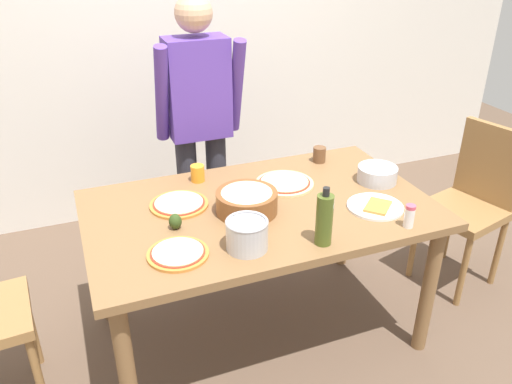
% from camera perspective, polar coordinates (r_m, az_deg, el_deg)
% --- Properties ---
extents(ground, '(8.00, 8.00, 0.00)m').
position_cam_1_polar(ground, '(2.85, 0.38, -15.04)').
color(ground, brown).
extents(wall_back, '(5.60, 0.10, 2.60)m').
position_cam_1_polar(wall_back, '(3.69, -9.18, 17.36)').
color(wall_back, silver).
rests_on(wall_back, ground).
extents(dining_table, '(1.60, 0.96, 0.76)m').
position_cam_1_polar(dining_table, '(2.45, 0.42, -3.43)').
color(dining_table, brown).
rests_on(dining_table, ground).
extents(person_cook, '(0.49, 0.25, 1.62)m').
position_cam_1_polar(person_cook, '(2.97, -6.27, 7.87)').
color(person_cook, '#2D2D38').
rests_on(person_cook, ground).
extents(chair_wooden_right, '(0.49, 0.49, 0.95)m').
position_cam_1_polar(chair_wooden_right, '(3.20, 22.84, -0.56)').
color(chair_wooden_right, olive).
rests_on(chair_wooden_right, ground).
extents(pizza_raw_on_board, '(0.29, 0.29, 0.02)m').
position_cam_1_polar(pizza_raw_on_board, '(2.60, 3.16, 1.01)').
color(pizza_raw_on_board, beige).
rests_on(pizza_raw_on_board, dining_table).
extents(pizza_cooked_on_tray, '(0.27, 0.27, 0.02)m').
position_cam_1_polar(pizza_cooked_on_tray, '(2.43, -8.50, -1.31)').
color(pizza_cooked_on_tray, '#C67A33').
rests_on(pizza_cooked_on_tray, dining_table).
extents(pizza_second_cooked, '(0.25, 0.25, 0.02)m').
position_cam_1_polar(pizza_second_cooked, '(2.08, -8.62, -6.70)').
color(pizza_second_cooked, '#C67A33').
rests_on(pizza_second_cooked, dining_table).
extents(plate_with_slice, '(0.26, 0.26, 0.02)m').
position_cam_1_polar(plate_with_slice, '(2.45, 13.06, -1.57)').
color(plate_with_slice, white).
rests_on(plate_with_slice, dining_table).
extents(popcorn_bowl, '(0.28, 0.28, 0.11)m').
position_cam_1_polar(popcorn_bowl, '(2.33, -1.04, -0.87)').
color(popcorn_bowl, brown).
rests_on(popcorn_bowl, dining_table).
extents(mixing_bowl_steel, '(0.20, 0.20, 0.08)m').
position_cam_1_polar(mixing_bowl_steel, '(2.69, 13.24, 1.92)').
color(mixing_bowl_steel, '#B7B7BC').
rests_on(mixing_bowl_steel, dining_table).
extents(olive_oil_bottle, '(0.07, 0.07, 0.26)m').
position_cam_1_polar(olive_oil_bottle, '(2.10, 7.55, -3.00)').
color(olive_oil_bottle, '#47561E').
rests_on(olive_oil_bottle, dining_table).
extents(steel_pot, '(0.17, 0.17, 0.13)m').
position_cam_1_polar(steel_pot, '(2.07, -1.01, -4.69)').
color(steel_pot, '#B7B7BC').
rests_on(steel_pot, dining_table).
extents(cup_orange, '(0.07, 0.07, 0.08)m').
position_cam_1_polar(cup_orange, '(2.64, -6.46, 2.07)').
color(cup_orange, orange).
rests_on(cup_orange, dining_table).
extents(cup_small_brown, '(0.07, 0.07, 0.08)m').
position_cam_1_polar(cup_small_brown, '(2.86, 7.01, 4.13)').
color(cup_small_brown, brown).
rests_on(cup_small_brown, dining_table).
extents(salt_shaker, '(0.04, 0.04, 0.11)m').
position_cam_1_polar(salt_shaker, '(2.32, 16.58, -2.56)').
color(salt_shaker, white).
rests_on(salt_shaker, dining_table).
extents(avocado, '(0.06, 0.06, 0.07)m').
position_cam_1_polar(avocado, '(2.24, -8.91, -3.22)').
color(avocado, '#2D4219').
rests_on(avocado, dining_table).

